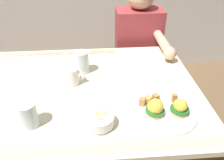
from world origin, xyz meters
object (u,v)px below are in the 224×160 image
eggs_benedict_plate (165,110)px  fruit_bowl (100,120)px  diner_person (138,49)px  water_glass_far (82,63)px  dining_table (85,103)px  fork (22,83)px  coffee_mug (72,76)px  water_glass_near (29,116)px

eggs_benedict_plate → fruit_bowl: size_ratio=2.25×
diner_person → water_glass_far: bearing=-132.9°
dining_table → fork: fork is taller
fruit_bowl → diner_person: 0.94m
dining_table → water_glass_far: 0.23m
fork → coffee_mug: bearing=-4.0°
fork → diner_person: size_ratio=0.13×
fork → water_glass_far: bearing=16.9°
dining_table → fork: bearing=169.7°
fork → water_glass_far: size_ratio=1.20×
eggs_benedict_plate → fruit_bowl: (-0.29, -0.05, 0.01)m
coffee_mug → diner_person: (0.46, 0.56, -0.14)m
eggs_benedict_plate → water_glass_far: 0.54m
water_glass_far → eggs_benedict_plate: bearing=-46.0°
fork → water_glass_far: 0.34m
water_glass_near → fruit_bowl: bearing=-5.3°
fruit_bowl → coffee_mug: coffee_mug is taller
eggs_benedict_plate → water_glass_near: bearing=-178.2°
water_glass_near → diner_person: diner_person is taller
dining_table → water_glass_near: water_glass_near is taller
coffee_mug → diner_person: size_ratio=0.10×
dining_table → fruit_bowl: size_ratio=10.00×
coffee_mug → eggs_benedict_plate: bearing=-32.5°
fruit_bowl → coffee_mug: 0.35m
fruit_bowl → water_glass_far: size_ratio=0.94×
coffee_mug → dining_table: bearing=-34.1°
water_glass_near → coffee_mug: bearing=61.9°
dining_table → water_glass_near: bearing=-130.8°
dining_table → fork: (-0.33, 0.06, 0.11)m
fruit_bowl → water_glass_far: 0.44m
fork → water_glass_near: size_ratio=1.35×
dining_table → water_glass_near: size_ratio=10.58×
fruit_bowl → water_glass_near: size_ratio=1.06×
coffee_mug → fork: (-0.27, 0.02, -0.05)m
fruit_bowl → fork: size_ratio=0.78×
eggs_benedict_plate → fork: 0.75m
fork → water_glass_near: bearing=-70.1°
eggs_benedict_plate → coffee_mug: 0.51m
dining_table → fruit_bowl: (0.08, -0.28, 0.14)m
dining_table → water_glass_near: 0.37m
water_glass_near → diner_person: (0.62, 0.85, -0.14)m
fruit_bowl → fork: bearing=140.2°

